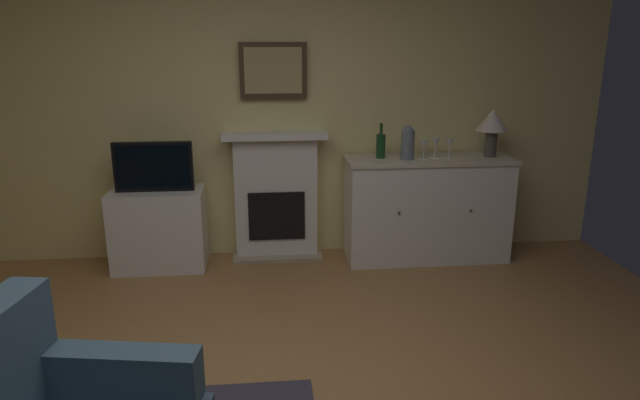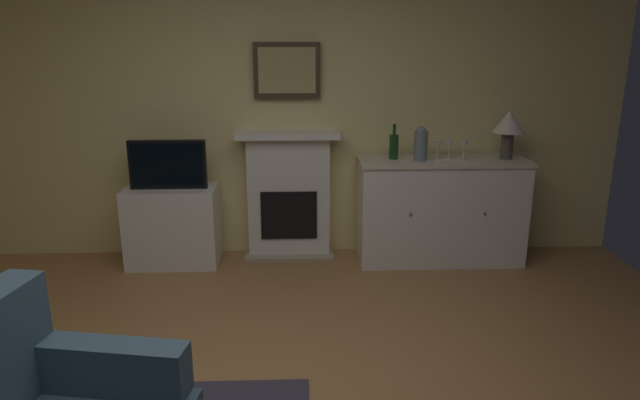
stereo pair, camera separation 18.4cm
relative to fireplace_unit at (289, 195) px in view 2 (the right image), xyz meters
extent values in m
cube|color=#EAD68C|center=(-0.10, 0.13, 0.92)|extent=(5.99, 0.06, 2.95)
cube|color=white|center=(0.00, 0.01, -0.02)|extent=(0.70, 0.18, 1.05)
cube|color=tan|center=(0.00, -0.09, -0.53)|extent=(0.77, 0.20, 0.03)
cube|color=black|center=(0.00, -0.09, -0.16)|extent=(0.48, 0.02, 0.42)
cube|color=white|center=(0.00, -0.02, 0.53)|extent=(0.87, 0.27, 0.05)
cube|color=#473323|center=(0.00, 0.05, 1.05)|extent=(0.55, 0.03, 0.45)
cube|color=tan|center=(0.00, 0.03, 1.05)|extent=(0.47, 0.01, 0.37)
cube|color=white|center=(1.29, -0.18, -0.12)|extent=(1.37, 0.45, 0.86)
cube|color=beige|center=(1.29, -0.18, 0.33)|extent=(1.40, 0.48, 0.03)
sphere|color=brown|center=(0.98, -0.41, -0.06)|extent=(0.02, 0.02, 0.02)
sphere|color=brown|center=(1.59, -0.41, -0.06)|extent=(0.02, 0.02, 0.02)
cylinder|color=#4C4742|center=(1.81, -0.18, 0.45)|extent=(0.10, 0.10, 0.22)
cone|color=silver|center=(1.81, -0.18, 0.65)|extent=(0.26, 0.26, 0.18)
cylinder|color=#193F1E|center=(0.87, -0.14, 0.44)|extent=(0.08, 0.08, 0.20)
cylinder|color=#193F1E|center=(0.87, -0.14, 0.59)|extent=(0.03, 0.03, 0.09)
cylinder|color=silver|center=(1.22, -0.23, 0.34)|extent=(0.06, 0.06, 0.00)
cylinder|color=silver|center=(1.22, -0.23, 0.39)|extent=(0.01, 0.01, 0.09)
cone|color=silver|center=(1.22, -0.23, 0.47)|extent=(0.07, 0.07, 0.07)
cylinder|color=silver|center=(1.33, -0.18, 0.34)|extent=(0.06, 0.06, 0.00)
cylinder|color=silver|center=(1.33, -0.18, 0.39)|extent=(0.01, 0.01, 0.09)
cone|color=silver|center=(1.33, -0.18, 0.47)|extent=(0.07, 0.07, 0.07)
cylinder|color=silver|center=(1.44, -0.22, 0.34)|extent=(0.06, 0.06, 0.00)
cylinder|color=silver|center=(1.44, -0.22, 0.39)|extent=(0.01, 0.01, 0.09)
cone|color=silver|center=(1.44, -0.22, 0.47)|extent=(0.07, 0.07, 0.07)
cylinder|color=slate|center=(1.08, -0.23, 0.46)|extent=(0.11, 0.11, 0.24)
sphere|color=slate|center=(1.08, -0.23, 0.58)|extent=(0.08, 0.08, 0.08)
cube|color=white|center=(-0.97, -0.16, -0.22)|extent=(0.75, 0.42, 0.66)
cube|color=black|center=(-0.97, -0.18, 0.32)|extent=(0.62, 0.06, 0.40)
cube|color=black|center=(-0.97, -0.22, 0.32)|extent=(0.57, 0.01, 0.35)
cube|color=#3F596B|center=(-0.73, -2.60, -0.02)|extent=(0.73, 0.26, 0.22)
camera|label=1|loc=(-0.09, -4.68, 1.29)|focal=31.59mm
camera|label=2|loc=(0.10, -4.70, 1.29)|focal=31.59mm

